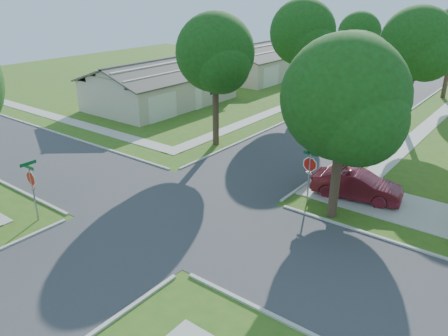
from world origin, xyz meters
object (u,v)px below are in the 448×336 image
at_px(tree_w_far, 359,35).
at_px(car_curb_east, 387,97).
at_px(tree_ne_corner, 345,104).
at_px(house_nw_far, 260,65).
at_px(house_nw_near, 161,88).
at_px(car_curb_west, 405,74).
at_px(stop_sign_ne, 310,167).
at_px(tree_w_near, 216,56).
at_px(tree_e_mid, 417,47).
at_px(tree_w_mid, 303,36).
at_px(tree_e_near, 353,81).
at_px(car_driveway, 357,185).
at_px(stop_sign_sw, 31,181).

distance_m(tree_w_far, car_curb_east, 9.97).
distance_m(tree_ne_corner, car_curb_east, 24.33).
height_order(tree_w_far, house_nw_far, tree_w_far).
bearing_deg(house_nw_near, car_curb_west, 60.37).
height_order(stop_sign_ne, tree_w_far, tree_w_far).
bearing_deg(tree_w_near, tree_e_mid, 51.92).
xyz_separation_m(tree_w_near, tree_ne_corner, (11.00, -4.80, -0.52)).
xyz_separation_m(tree_e_mid, house_nw_near, (-20.75, -6.01, -4.74)).
relative_size(tree_w_mid, tree_ne_corner, 1.10).
relative_size(tree_e_mid, house_nw_far, 0.68).
xyz_separation_m(stop_sign_ne, tree_ne_corner, (1.66, -0.49, 3.56)).
height_order(tree_e_near, tree_w_near, tree_w_near).
xyz_separation_m(tree_w_far, house_nw_far, (-11.34, -2.01, -3.99)).
height_order(car_driveway, car_curb_west, car_driveway).
bearing_deg(house_nw_far, car_curb_east, -14.70).
xyz_separation_m(stop_sign_ne, car_driveway, (1.74, 2.12, -1.28)).
height_order(house_nw_far, car_driveway, house_nw_far).
bearing_deg(car_curb_west, tree_w_mid, 76.13).
xyz_separation_m(tree_w_far, tree_ne_corner, (11.01, -29.80, 0.09)).
height_order(tree_w_far, car_driveway, tree_w_far).
distance_m(tree_w_near, house_nw_near, 13.63).
bearing_deg(stop_sign_ne, tree_w_far, 107.70).
bearing_deg(car_curb_east, tree_e_mid, -64.02).
relative_size(tree_e_mid, car_curb_east, 2.12).
height_order(stop_sign_ne, tree_e_mid, tree_e_mid).
distance_m(house_nw_near, car_curb_east, 21.26).
relative_size(tree_w_near, house_nw_far, 0.66).
relative_size(tree_ne_corner, car_driveway, 1.89).
bearing_deg(car_driveway, stop_sign_ne, 130.78).
relative_size(tree_e_mid, tree_w_far, 1.15).
bearing_deg(tree_w_far, tree_e_near, -69.39).
distance_m(stop_sign_ne, tree_e_mid, 16.84).
relative_size(tree_e_near, car_driveway, 1.81).
bearing_deg(house_nw_far, tree_e_mid, -27.91).
height_order(stop_sign_ne, tree_w_mid, tree_w_mid).
distance_m(tree_e_mid, car_curb_east, 9.22).
xyz_separation_m(stop_sign_sw, stop_sign_ne, (9.40, 9.40, 0.00)).
bearing_deg(tree_w_far, stop_sign_sw, -90.07).
height_order(stop_sign_ne, car_curb_east, stop_sign_ne).
xyz_separation_m(tree_w_mid, car_curb_west, (3.44, 20.00, -5.83)).
distance_m(tree_w_mid, tree_w_far, 13.04).
bearing_deg(tree_e_mid, car_curb_west, 106.59).
height_order(tree_e_near, tree_w_mid, tree_w_mid).
distance_m(tree_ne_corner, car_curb_west, 37.89).
bearing_deg(car_curb_west, tree_e_mid, 102.48).
bearing_deg(house_nw_near, tree_w_near, -27.83).
distance_m(stop_sign_ne, car_driveway, 3.02).
distance_m(stop_sign_sw, car_driveway, 16.07).
xyz_separation_m(tree_w_near, tree_w_mid, (0.00, 12.00, 0.37)).
bearing_deg(stop_sign_sw, stop_sign_ne, 45.00).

